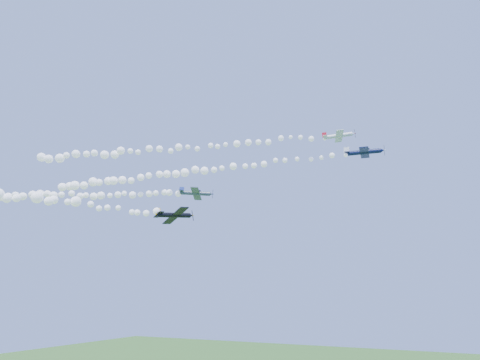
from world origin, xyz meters
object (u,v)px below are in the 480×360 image
at_px(plane_navy, 364,152).
at_px(plane_black, 175,215).
at_px(plane_grey, 196,193).
at_px(plane_white, 339,136).

height_order(plane_navy, plane_black, plane_navy).
distance_m(plane_navy, plane_grey, 38.06).
relative_size(plane_white, plane_grey, 0.87).
relative_size(plane_grey, plane_black, 1.05).
xyz_separation_m(plane_white, plane_black, (-28.67, -16.24, -17.14)).
relative_size(plane_white, plane_black, 0.92).
bearing_deg(plane_grey, plane_navy, -19.33).
distance_m(plane_white, plane_navy, 6.13).
bearing_deg(plane_white, plane_grey, 168.73).
bearing_deg(plane_grey, plane_black, -98.13).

